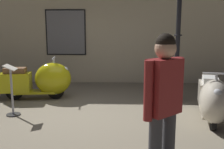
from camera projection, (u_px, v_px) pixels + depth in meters
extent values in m
plane|color=gray|center=(77.00, 115.00, 5.38)|extent=(60.00, 60.00, 0.00)
cube|color=beige|center=(93.00, 23.00, 8.42)|extent=(18.00, 0.20, 3.90)
cube|color=black|center=(66.00, 32.00, 8.39)|extent=(1.29, 0.03, 1.46)
cube|color=gray|center=(66.00, 32.00, 8.38)|extent=(1.21, 0.01, 1.38)
cylinder|color=black|center=(56.00, 91.00, 6.62)|extent=(0.44, 0.14, 0.43)
cylinder|color=silver|center=(56.00, 91.00, 6.62)|extent=(0.20, 0.13, 0.19)
cylinder|color=black|center=(15.00, 91.00, 6.52)|extent=(0.44, 0.14, 0.43)
cylinder|color=silver|center=(15.00, 91.00, 6.52)|extent=(0.20, 0.13, 0.19)
cube|color=gold|center=(35.00, 92.00, 6.58)|extent=(1.06, 0.52, 0.05)
ellipsoid|color=gold|center=(53.00, 79.00, 6.56)|extent=(0.97, 0.67, 0.81)
cube|color=gold|center=(16.00, 82.00, 6.49)|extent=(0.78, 0.52, 0.47)
cube|color=brown|center=(15.00, 70.00, 6.44)|extent=(0.55, 0.37, 0.13)
sphere|color=silver|center=(65.00, 70.00, 6.55)|extent=(0.16, 0.16, 0.16)
cylinder|color=silver|center=(54.00, 64.00, 6.50)|extent=(0.05, 0.05, 0.30)
cylinder|color=silver|center=(54.00, 58.00, 6.47)|extent=(0.10, 0.47, 0.03)
cylinder|color=black|center=(214.00, 118.00, 4.60)|extent=(0.17, 0.42, 0.41)
cylinder|color=silver|center=(214.00, 118.00, 4.60)|extent=(0.14, 0.20, 0.19)
cylinder|color=black|center=(208.00, 103.00, 5.53)|extent=(0.17, 0.42, 0.41)
cylinder|color=silver|center=(208.00, 103.00, 5.53)|extent=(0.14, 0.20, 0.19)
cube|color=beige|center=(211.00, 111.00, 5.07)|extent=(0.58, 1.04, 0.05)
ellipsoid|color=beige|center=(214.00, 101.00, 4.60)|extent=(0.71, 0.96, 0.78)
cube|color=beige|center=(209.00, 93.00, 5.45)|extent=(0.56, 0.78, 0.45)
cube|color=silver|center=(210.00, 80.00, 5.40)|extent=(0.39, 0.55, 0.12)
sphere|color=silver|center=(217.00, 93.00, 4.28)|extent=(0.15, 0.15, 0.15)
cylinder|color=silver|center=(216.00, 82.00, 4.50)|extent=(0.05, 0.05, 0.29)
cylinder|color=silver|center=(217.00, 74.00, 4.48)|extent=(0.45, 0.13, 0.03)
cylinder|color=black|center=(175.00, 96.00, 6.53)|extent=(0.28, 0.28, 0.18)
cylinder|color=black|center=(178.00, 41.00, 6.28)|extent=(0.11, 0.11, 2.60)
torus|color=black|center=(178.00, 35.00, 6.26)|extent=(0.19, 0.19, 0.04)
cylinder|color=#38383D|center=(169.00, 140.00, 2.98)|extent=(0.15, 0.15, 0.85)
cylinder|color=#38383D|center=(155.00, 146.00, 2.83)|extent=(0.15, 0.15, 0.85)
cube|color=maroon|center=(164.00, 87.00, 2.79)|extent=(0.43, 0.42, 0.60)
cylinder|color=maroon|center=(178.00, 85.00, 2.95)|extent=(0.09, 0.09, 0.62)
cylinder|color=maroon|center=(148.00, 91.00, 2.64)|extent=(0.09, 0.09, 0.62)
sphere|color=tan|center=(165.00, 48.00, 2.72)|extent=(0.23, 0.23, 0.23)
sphere|color=black|center=(166.00, 43.00, 2.71)|extent=(0.21, 0.21, 0.21)
cylinder|color=#333338|center=(13.00, 114.00, 5.40)|extent=(0.28, 0.28, 0.02)
cylinder|color=#A5A5AD|center=(12.00, 92.00, 5.32)|extent=(0.04, 0.04, 0.95)
cube|color=silver|center=(10.00, 67.00, 5.23)|extent=(0.27, 0.35, 0.12)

